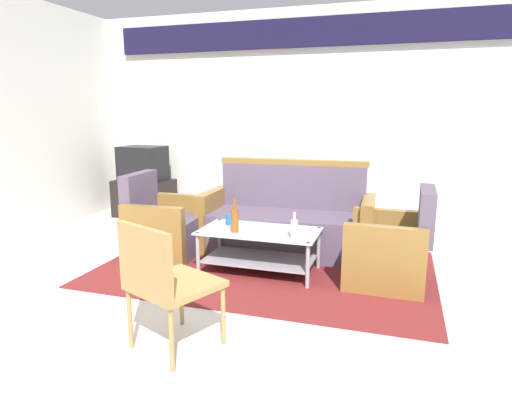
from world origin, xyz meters
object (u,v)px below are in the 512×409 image
armchair_left (164,228)px  bottle_clear (294,229)px  television (143,163)px  couch (287,223)px  tv_stand (145,198)px  wicker_chair (163,277)px  cup (230,220)px  coffee_table (260,245)px  armchair_right (390,251)px  bottle_brown (235,220)px

armchair_left → bottle_clear: (1.48, -0.38, 0.21)m
armchair_left → television: television is taller
armchair_left → couch: bearing=109.8°
couch → tv_stand: 2.56m
bottle_clear → wicker_chair: 1.46m
wicker_chair → cup: bearing=120.2°
armchair_left → wicker_chair: size_ratio=1.01×
television → wicker_chair: television is taller
coffee_table → cup: bearing=161.8°
couch → coffee_table: bearing=81.3°
coffee_table → bottle_clear: (0.37, -0.17, 0.23)m
tv_stand → television: television is taller
armchair_right → television: size_ratio=1.35×
couch → coffee_table: (-0.09, -0.71, -0.04)m
bottle_brown → tv_stand: (-2.08, 1.84, -0.26)m
armchair_left → cup: armchair_left is taller
bottle_clear → wicker_chair: size_ratio=0.28×
armchair_right → wicker_chair: bearing=142.8°
armchair_right → coffee_table: size_ratio=0.77×
television → wicker_chair: (2.13, -3.25, -0.27)m
armchair_left → cup: (0.78, -0.10, 0.17)m
bottle_clear → television: 3.25m
coffee_table → armchair_left: bearing=169.2°
couch → wicker_chair: couch is taller
armchair_right → tv_stand: armchair_right is taller
armchair_left → bottle_clear: bearing=72.6°
bottle_clear → television: size_ratio=0.37×
tv_stand → armchair_right: bearing=-24.9°
television → bottle_brown: bearing=142.6°
tv_stand → couch: bearing=-22.9°
couch → armchair_right: size_ratio=2.14×
cup → television: size_ratio=0.16×
armchair_left → tv_stand: (-1.15, 1.49, -0.03)m
bottle_clear → couch: bearing=107.6°
armchair_left → armchair_right: size_ratio=1.00×
bottle_brown → bottle_clear: bottle_brown is taller
bottle_clear → cup: 0.76m
bottle_brown → tv_stand: bottle_brown is taller
coffee_table → bottle_clear: bearing=-25.0°
tv_stand → television: (0.00, 0.00, 0.50)m
couch → bottle_brown: (-0.28, -0.84, 0.21)m
coffee_table → tv_stand: size_ratio=1.38×
armchair_left → tv_stand: bearing=-145.1°
tv_stand → cup: bearing=-39.6°
tv_stand → bottle_clear: bearing=-35.5°
television → wicker_chair: 3.89m
tv_stand → wicker_chair: (2.13, -3.24, 0.23)m
couch → coffee_table: size_ratio=1.66×
bottle_brown → armchair_left: bearing=159.6°
armchair_right → bottle_brown: armchair_right is taller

